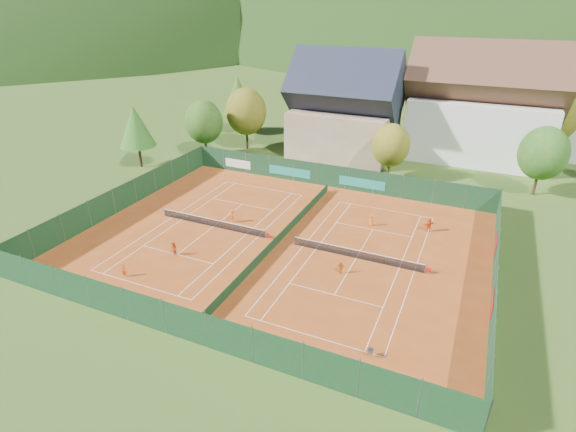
# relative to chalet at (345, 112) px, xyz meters

# --- Properties ---
(ground) EXTENTS (600.00, 600.00, 0.00)m
(ground) POSITION_rel_chalet_xyz_m (3.00, -30.00, -6.64)
(ground) COLOR #325019
(ground) RESTS_ON ground
(clay_pad) EXTENTS (40.00, 32.00, 0.01)m
(clay_pad) POSITION_rel_chalet_xyz_m (3.00, -30.00, -6.62)
(clay_pad) COLOR #9E4317
(clay_pad) RESTS_ON ground
(court_markings_left) EXTENTS (11.03, 23.83, 0.00)m
(court_markings_left) POSITION_rel_chalet_xyz_m (-5.00, -30.00, -6.61)
(court_markings_left) COLOR white
(court_markings_left) RESTS_ON ground
(court_markings_right) EXTENTS (11.03, 23.83, 0.00)m
(court_markings_right) POSITION_rel_chalet_xyz_m (11.00, -30.00, -6.61)
(court_markings_right) COLOR white
(court_markings_right) RESTS_ON ground
(tennis_net_left) EXTENTS (13.30, 0.10, 1.02)m
(tennis_net_left) POSITION_rel_chalet_xyz_m (-4.85, -30.00, -6.12)
(tennis_net_left) COLOR #59595B
(tennis_net_left) RESTS_ON ground
(tennis_net_right) EXTENTS (13.30, 0.10, 1.02)m
(tennis_net_right) POSITION_rel_chalet_xyz_m (11.15, -30.00, -6.12)
(tennis_net_right) COLOR #59595B
(tennis_net_right) RESTS_ON ground
(court_divider) EXTENTS (0.03, 28.80, 1.00)m
(court_divider) POSITION_rel_chalet_xyz_m (3.00, -30.00, -6.12)
(court_divider) COLOR #123219
(court_divider) RESTS_ON ground
(fence_north) EXTENTS (40.00, 0.10, 3.00)m
(fence_north) POSITION_rel_chalet_xyz_m (2.54, -14.01, -5.16)
(fence_north) COLOR #13361D
(fence_north) RESTS_ON ground
(fence_south) EXTENTS (40.00, 0.04, 3.00)m
(fence_south) POSITION_rel_chalet_xyz_m (3.00, -46.00, -5.12)
(fence_south) COLOR #13351B
(fence_south) RESTS_ON ground
(fence_west) EXTENTS (0.04, 32.00, 3.00)m
(fence_west) POSITION_rel_chalet_xyz_m (-17.00, -30.00, -5.12)
(fence_west) COLOR #153A1B
(fence_west) RESTS_ON ground
(fence_east) EXTENTS (0.09, 32.00, 3.00)m
(fence_east) POSITION_rel_chalet_xyz_m (23.00, -29.95, -5.14)
(fence_east) COLOR #143920
(fence_east) RESTS_ON ground
(chalet) EXTENTS (16.20, 12.00, 16.00)m
(chalet) POSITION_rel_chalet_xyz_m (0.00, 0.00, 0.00)
(chalet) COLOR tan
(chalet) RESTS_ON ground
(hotel_block_a) EXTENTS (21.60, 11.00, 17.25)m
(hotel_block_a) POSITION_rel_chalet_xyz_m (19.00, 6.00, 0.76)
(hotel_block_a) COLOR silver
(hotel_block_a) RESTS_ON ground
(tree_west_front) EXTENTS (5.72, 5.72, 8.69)m
(tree_west_front) POSITION_rel_chalet_xyz_m (-19.00, -10.00, -1.23)
(tree_west_front) COLOR #473119
(tree_west_front) RESTS_ON ground
(tree_west_mid) EXTENTS (6.44, 6.44, 9.78)m
(tree_west_mid) POSITION_rel_chalet_xyz_m (-15.00, -4.00, -0.56)
(tree_west_mid) COLOR #492C1A
(tree_west_mid) RESTS_ON ground
(tree_west_back) EXTENTS (5.60, 5.60, 10.00)m
(tree_west_back) POSITION_rel_chalet_xyz_m (-21.00, 4.00, 0.11)
(tree_west_back) COLOR #483019
(tree_west_back) RESTS_ON ground
(tree_center) EXTENTS (5.01, 5.01, 7.60)m
(tree_center) POSITION_rel_chalet_xyz_m (9.00, -8.00, -1.91)
(tree_center) COLOR #4A331A
(tree_center) RESTS_ON ground
(tree_east_front) EXTENTS (5.72, 5.72, 8.69)m
(tree_east_front) POSITION_rel_chalet_xyz_m (27.00, -6.00, -1.23)
(tree_east_front) COLOR #452D18
(tree_east_front) RESTS_ON ground
(tree_west_side) EXTENTS (5.04, 5.04, 9.00)m
(tree_west_side) POSITION_rel_chalet_xyz_m (-25.00, -18.00, -0.56)
(tree_west_side) COLOR #422517
(tree_west_side) RESTS_ON ground
(tree_east_back) EXTENTS (7.15, 7.15, 10.86)m
(tree_east_back) POSITION_rel_chalet_xyz_m (29.00, 10.00, 0.12)
(tree_east_back) COLOR #462819
(tree_east_back) RESTS_ON ground
(mountain_backdrop) EXTENTS (820.00, 530.00, 242.00)m
(mountain_backdrop) POSITION_rel_chalet_xyz_m (31.54, 203.48, -46.26)
(mountain_backdrop) COLOR black
(mountain_backdrop) RESTS_ON ground
(ball_hopper) EXTENTS (0.34, 0.34, 0.80)m
(ball_hopper) POSITION_rel_chalet_xyz_m (15.58, -42.25, -6.07)
(ball_hopper) COLOR slate
(ball_hopper) RESTS_ON ground
(loose_ball_0) EXTENTS (0.07, 0.07, 0.07)m
(loose_ball_0) POSITION_rel_chalet_xyz_m (-8.03, -37.77, -6.59)
(loose_ball_0) COLOR #CCD833
(loose_ball_0) RESTS_ON ground
(loose_ball_1) EXTENTS (0.07, 0.07, 0.07)m
(loose_ball_1) POSITION_rel_chalet_xyz_m (7.31, -41.42, -6.59)
(loose_ball_1) COLOR #CCD833
(loose_ball_1) RESTS_ON ground
(loose_ball_2) EXTENTS (0.07, 0.07, 0.07)m
(loose_ball_2) POSITION_rel_chalet_xyz_m (2.93, -23.64, -6.59)
(loose_ball_2) COLOR #CCD833
(loose_ball_2) RESTS_ON ground
(loose_ball_3) EXTENTS (0.07, 0.07, 0.07)m
(loose_ball_3) POSITION_rel_chalet_xyz_m (-1.39, -23.36, -6.59)
(loose_ball_3) COLOR #CCD833
(loose_ball_3) RESTS_ON ground
(player_left_near) EXTENTS (0.48, 0.36, 1.20)m
(player_left_near) POSITION_rel_chalet_xyz_m (-6.94, -41.39, -6.02)
(player_left_near) COLOR #D54612
(player_left_near) RESTS_ON ground
(player_left_mid) EXTENTS (0.84, 0.74, 1.44)m
(player_left_mid) POSITION_rel_chalet_xyz_m (-5.12, -36.62, -5.90)
(player_left_mid) COLOR #DC4313
(player_left_mid) RESTS_ON ground
(player_left_far) EXTENTS (1.10, 0.89, 1.49)m
(player_left_far) POSITION_rel_chalet_xyz_m (-3.63, -28.14, -5.88)
(player_left_far) COLOR #E75814
(player_left_far) RESTS_ON ground
(player_right_near) EXTENTS (0.78, 0.60, 1.24)m
(player_right_near) POSITION_rel_chalet_xyz_m (10.44, -33.07, -6.01)
(player_right_near) COLOR #CE5D12
(player_right_near) RESTS_ON ground
(player_right_far_a) EXTENTS (0.70, 0.58, 1.24)m
(player_right_far_a) POSITION_rel_chalet_xyz_m (10.56, -22.76, -6.00)
(player_right_far_a) COLOR orange
(player_right_far_a) RESTS_ON ground
(player_right_far_b) EXTENTS (1.37, 1.33, 1.56)m
(player_right_far_b) POSITION_rel_chalet_xyz_m (16.46, -21.60, -5.84)
(player_right_far_b) COLOR #E74E14
(player_right_far_b) RESTS_ON ground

